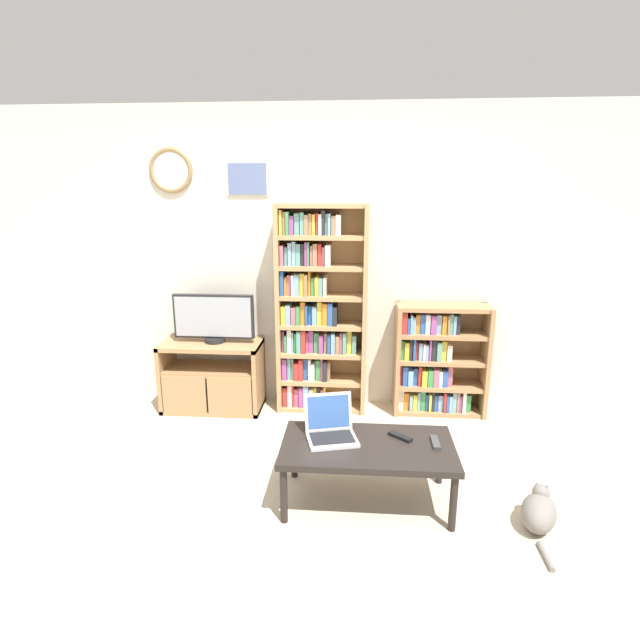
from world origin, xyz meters
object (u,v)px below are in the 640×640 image
object	(u,v)px
tv_stand	(212,376)
coffee_table	(368,450)
bookshelf_tall	(316,311)
remote_far_from_laptop	(400,437)
bookshelf_short	(435,361)
laptop	(330,427)
remote_near_laptop	(435,442)
television	(214,318)
cat	(539,511)

from	to	relation	value
tv_stand	coffee_table	size ratio (longest dim) A/B	0.82
bookshelf_tall	remote_far_from_laptop	size ratio (longest dim) A/B	11.95
bookshelf_tall	bookshelf_short	bearing A→B (deg)	-0.12
laptop	remote_near_laptop	size ratio (longest dim) A/B	2.26
laptop	television	bearing A→B (deg)	116.78
coffee_table	cat	distance (m)	1.04
bookshelf_tall	remote_near_laptop	distance (m)	1.67
remote_near_laptop	television	bearing A→B (deg)	143.70
television	laptop	bearing A→B (deg)	-48.82
bookshelf_tall	bookshelf_short	distance (m)	1.12
remote_near_laptop	tv_stand	bearing A→B (deg)	144.94
television	laptop	size ratio (longest dim) A/B	1.93
bookshelf_tall	bookshelf_short	size ratio (longest dim) A/B	1.86
television	bookshelf_tall	bearing A→B (deg)	4.48
tv_stand	bookshelf_short	bearing A→B (deg)	3.00
remote_far_from_laptop	remote_near_laptop	bearing A→B (deg)	115.32
television	bookshelf_tall	size ratio (longest dim) A/B	0.39
bookshelf_short	coffee_table	size ratio (longest dim) A/B	0.91
tv_stand	bookshelf_tall	distance (m)	1.09
remote_far_from_laptop	tv_stand	bearing A→B (deg)	-87.07
tv_stand	bookshelf_short	world-z (taller)	bookshelf_short
tv_stand	laptop	world-z (taller)	laptop
coffee_table	television	bearing A→B (deg)	135.02
tv_stand	laptop	xyz separation A→B (m)	(1.12, -1.21, 0.15)
laptop	remote_far_from_laptop	size ratio (longest dim) A/B	2.41
coffee_table	cat	xyz separation A→B (m)	(0.99, -0.17, -0.25)
bookshelf_tall	remote_near_laptop	xyz separation A→B (m)	(0.85, -1.35, -0.48)
coffee_table	cat	world-z (taller)	coffee_table
bookshelf_tall	laptop	xyz separation A→B (m)	(0.20, -1.31, -0.43)
bookshelf_tall	laptop	distance (m)	1.39
cat	bookshelf_tall	bearing A→B (deg)	154.25
remote_far_from_laptop	coffee_table	bearing A→B (deg)	-25.10
bookshelf_tall	laptop	world-z (taller)	bookshelf_tall
bookshelf_tall	remote_far_from_laptop	world-z (taller)	bookshelf_tall
remote_near_laptop	coffee_table	bearing A→B (deg)	-174.74
tv_stand	bookshelf_tall	bearing A→B (deg)	6.51
tv_stand	remote_near_laptop	bearing A→B (deg)	-35.24
television	bookshelf_tall	world-z (taller)	bookshelf_tall
bookshelf_short	remote_far_from_laptop	world-z (taller)	bookshelf_short
bookshelf_tall	cat	bearing A→B (deg)	-47.60
remote_near_laptop	remote_far_from_laptop	bearing A→B (deg)	165.14
bookshelf_short	remote_far_from_laptop	size ratio (longest dim) A/B	6.41
coffee_table	remote_near_laptop	bearing A→B (deg)	5.07
television	laptop	world-z (taller)	television
tv_stand	television	bearing A→B (deg)	48.23
bookshelf_short	cat	xyz separation A→B (m)	(0.39, -1.56, -0.36)
bookshelf_short	laptop	bearing A→B (deg)	-122.49
bookshelf_short	cat	distance (m)	1.65
television	remote_near_laptop	distance (m)	2.20
bookshelf_short	cat	bearing A→B (deg)	-75.90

